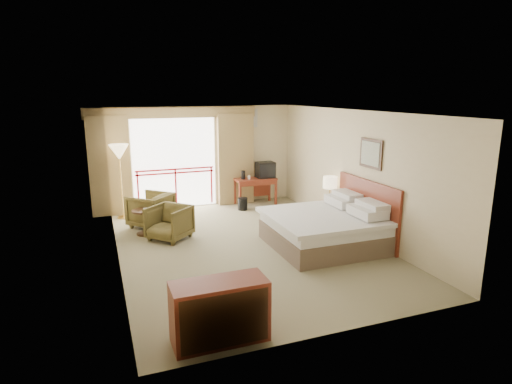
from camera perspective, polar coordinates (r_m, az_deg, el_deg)
name	(u,v)px	position (r m, az deg, el deg)	size (l,w,h in m)	color
floor	(246,245)	(8.84, -1.28, -7.10)	(7.00, 7.00, 0.00)	#7F7857
ceiling	(246,112)	(8.30, -1.38, 10.66)	(7.00, 7.00, 0.00)	white
wall_back	(204,156)	(11.78, -6.99, 4.74)	(5.00, 5.00, 0.00)	beige
wall_front	(340,235)	(5.40, 11.11, -5.64)	(5.00, 5.00, 0.00)	beige
wall_left	(114,191)	(8.02, -18.44, 0.14)	(7.00, 7.00, 0.00)	beige
wall_right	(354,173)	(9.57, 12.95, 2.54)	(7.00, 7.00, 0.00)	beige
balcony_door	(175,164)	(11.62, -10.78, 3.74)	(2.40, 2.40, 0.00)	white
balcony_railing	(175,178)	(11.67, -10.68, 1.85)	(2.09, 0.03, 1.02)	#AA0E16
curtain_left	(110,166)	(11.33, -18.93, 3.27)	(1.00, 0.26, 2.50)	olive
curtain_right	(235,159)	(11.88, -2.81, 4.41)	(1.00, 0.26, 2.50)	olive
valance	(173,112)	(11.39, -10.99, 10.38)	(4.40, 0.22, 0.28)	olive
hvac_vent	(249,118)	(12.02, -0.97, 9.80)	(0.50, 0.04, 0.50)	silver
bed	(326,228)	(8.80, 9.29, -4.78)	(2.13, 2.06, 0.97)	brown
headboard	(367,211)	(9.23, 14.56, -2.42)	(0.06, 2.10, 1.30)	maroon
framed_art	(371,154)	(8.99, 15.06, 4.97)	(0.04, 0.72, 0.60)	black
nightstand	(330,214)	(10.19, 9.82, -2.87)	(0.39, 0.47, 0.56)	maroon
table_lamp	(330,183)	(10.05, 9.84, 1.21)	(0.33, 0.33, 0.58)	tan
phone	(332,202)	(9.95, 10.08, -1.36)	(0.17, 0.13, 0.08)	black
desk	(255,184)	(11.87, -0.18, 1.11)	(1.13, 0.55, 0.74)	maroon
tv	(265,170)	(11.85, 1.27, 2.97)	(0.49, 0.39, 0.44)	black
coffee_maker	(243,175)	(11.65, -1.72, 2.28)	(0.11, 0.11, 0.24)	black
cup	(249,177)	(11.67, -0.94, 1.95)	(0.07, 0.07, 0.10)	white
wastebasket	(243,204)	(11.37, -1.79, -1.60)	(0.26, 0.26, 0.32)	black
armchair_far	(152,226)	(10.35, -13.76, -4.41)	(0.84, 0.86, 0.79)	#473C1A
armchair_near	(170,239)	(9.39, -11.39, -6.13)	(0.78, 0.80, 0.73)	#473C1A
side_table	(144,218)	(9.68, -14.69, -3.34)	(0.51, 0.51, 0.56)	black
book	(144,210)	(9.63, -14.75, -2.32)	(0.15, 0.20, 0.02)	white
floor_lamp	(119,155)	(10.87, -17.79, 4.72)	(0.47, 0.47, 1.84)	tan
dresser	(220,312)	(5.56, -4.85, -15.61)	(1.20, 0.51, 0.80)	maroon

